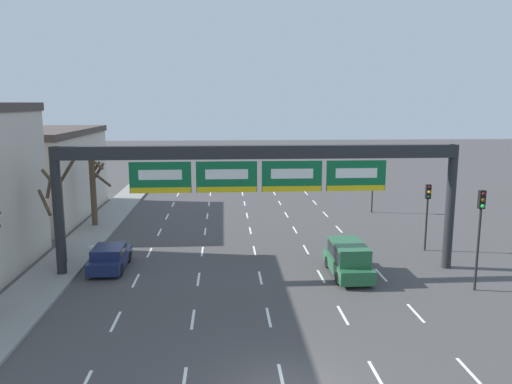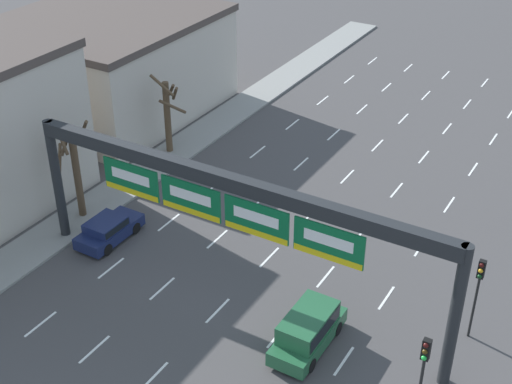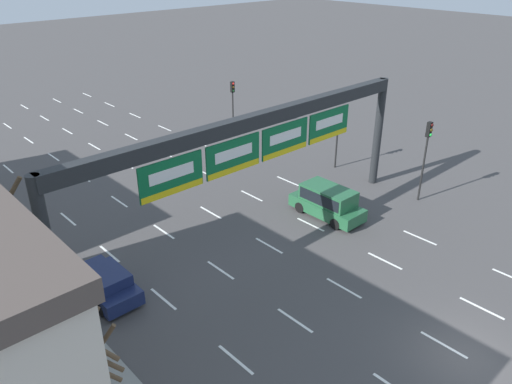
# 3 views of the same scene
# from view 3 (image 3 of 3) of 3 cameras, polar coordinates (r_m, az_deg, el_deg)

# --- Properties ---
(ground_plane) EXTENTS (220.00, 220.00, 0.00)m
(ground_plane) POSITION_cam_3_polar(r_m,az_deg,el_deg) (21.77, 23.03, -17.11)
(ground_plane) COLOR #474444
(lane_dashes) EXTENTS (13.32, 67.00, 0.01)m
(lane_dashes) POSITION_cam_3_polar(r_m,az_deg,el_deg) (28.15, -2.06, -4.14)
(lane_dashes) COLOR white
(lane_dashes) RESTS_ON ground_plane
(sign_gantry) EXTENTS (21.92, 0.70, 7.01)m
(sign_gantry) POSITION_cam_3_polar(r_m,az_deg,el_deg) (24.70, 0.04, 6.00)
(sign_gantry) COLOR #232628
(sign_gantry) RESTS_ON ground_plane
(suv_green) EXTENTS (1.85, 4.47, 1.83)m
(suv_green) POSITION_cam_3_polar(r_m,az_deg,el_deg) (29.21, 8.19, -0.97)
(suv_green) COLOR #235B38
(suv_green) RESTS_ON ground_plane
(car_navy) EXTENTS (1.80, 3.95, 1.36)m
(car_navy) POSITION_cam_3_polar(r_m,az_deg,el_deg) (23.64, -16.87, -9.87)
(car_navy) COLOR #19234C
(car_navy) RESTS_ON ground_plane
(traffic_light_near_gantry) EXTENTS (0.30, 0.35, 4.24)m
(traffic_light_near_gantry) POSITION_cam_3_polar(r_m,az_deg,el_deg) (35.27, 9.37, 7.36)
(traffic_light_near_gantry) COLOR black
(traffic_light_near_gantry) RESTS_ON ground_plane
(traffic_light_mid_block) EXTENTS (0.30, 0.35, 4.24)m
(traffic_light_mid_block) POSITION_cam_3_polar(r_m,az_deg,el_deg) (42.63, -2.67, 10.93)
(traffic_light_mid_block) COLOR black
(traffic_light_mid_block) RESTS_ON ground_plane
(traffic_light_far_end) EXTENTS (0.30, 0.35, 5.08)m
(traffic_light_far_end) POSITION_cam_3_polar(r_m,az_deg,el_deg) (31.44, 18.94, 5.00)
(traffic_light_far_end) COLOR black
(traffic_light_far_end) RESTS_ON ground_plane
(tree_bare_closest) EXTENTS (2.14, 2.15, 5.95)m
(tree_bare_closest) POSITION_cam_3_polar(r_m,az_deg,el_deg) (22.46, -25.61, -6.25)
(tree_bare_closest) COLOR brown
(tree_bare_closest) RESTS_ON sidewalk_left
(tree_bare_third) EXTENTS (1.92, 2.00, 5.53)m
(tree_bare_third) POSITION_cam_3_polar(r_m,az_deg,el_deg) (16.08, -17.24, -19.21)
(tree_bare_third) COLOR brown
(tree_bare_third) RESTS_ON sidewalk_left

